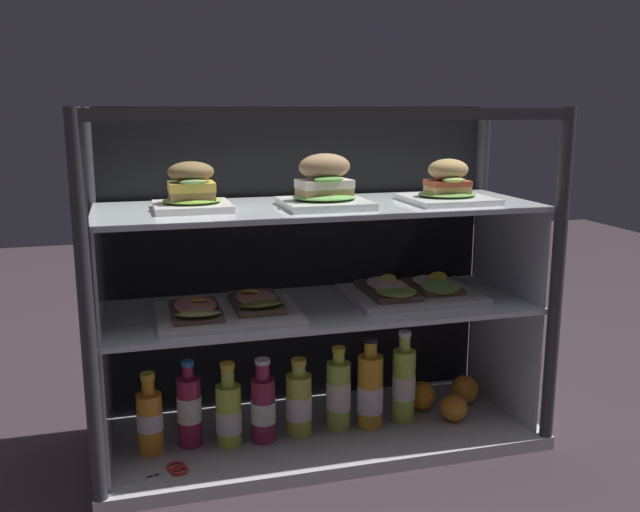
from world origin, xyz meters
TOP-DOWN VIEW (x-y plane):
  - ground_plane at (0.00, 0.00)m, footprint 6.00×6.00m
  - case_base_deck at (0.00, 0.00)m, footprint 1.14×0.43m
  - case_frame at (0.00, 0.12)m, footprint 1.14×0.43m
  - riser_lower_tier at (0.00, 0.00)m, footprint 1.07×0.37m
  - shelf_lower_glass at (0.00, 0.00)m, footprint 1.09×0.38m
  - riser_upper_tier at (0.00, 0.00)m, footprint 1.07×0.37m
  - shelf_upper_glass at (0.00, 0.00)m, footprint 1.09×0.38m
  - plated_roll_sandwich_far_left at (-0.31, 0.00)m, footprint 0.18×0.18m
  - plated_roll_sandwich_far_right at (-0.00, -0.04)m, footprint 0.20×0.20m
  - plated_roll_sandwich_near_right_corner at (0.32, -0.04)m, footprint 0.21×0.21m
  - open_sandwich_tray_right_of_center at (-0.24, -0.03)m, footprint 0.34×0.27m
  - open_sandwich_tray_left_of_center at (0.25, 0.01)m, footprint 0.34×0.27m
  - juice_bottle_front_middle at (-0.44, -0.01)m, footprint 0.06×0.06m
  - juice_bottle_back_center at (-0.34, 0.00)m, footprint 0.06×0.06m
  - juice_bottle_near_post at (-0.24, -0.03)m, footprint 0.06×0.06m
  - juice_bottle_front_second at (-0.16, -0.03)m, footprint 0.06×0.06m
  - juice_bottle_tucked_behind at (-0.06, -0.02)m, footprint 0.07×0.07m
  - juice_bottle_back_left at (0.05, -0.01)m, footprint 0.07×0.07m
  - juice_bottle_front_left_end at (0.13, -0.02)m, footprint 0.07×0.07m
  - juice_bottle_front_fourth at (0.23, -0.01)m, footprint 0.06×0.06m
  - orange_fruit_beside_bottles at (0.36, -0.05)m, footprint 0.07×0.07m
  - orange_fruit_near_left_post at (0.31, 0.03)m, footprint 0.08×0.08m
  - orange_fruit_rolled_forward at (0.44, 0.04)m, footprint 0.08×0.08m
  - kitchen_scissors at (-0.41, -0.13)m, footprint 0.20×0.12m

SIDE VIEW (x-z plane):
  - ground_plane at x=0.00m, z-range -0.02..0.00m
  - case_base_deck at x=0.00m, z-range 0.00..0.03m
  - kitchen_scissors at x=-0.41m, z-range 0.03..0.04m
  - orange_fruit_beside_bottles at x=0.36m, z-range 0.03..0.11m
  - orange_fruit_rolled_forward at x=0.44m, z-range 0.03..0.11m
  - orange_fruit_near_left_post at x=0.31m, z-range 0.03..0.11m
  - juice_bottle_near_post at x=-0.24m, z-range 0.01..0.22m
  - juice_bottle_front_middle at x=-0.44m, z-range 0.02..0.22m
  - juice_bottle_tucked_behind at x=-0.06m, z-range 0.02..0.22m
  - juice_bottle_front_second at x=-0.16m, z-range 0.01..0.23m
  - juice_bottle_back_center at x=-0.34m, z-range 0.02..0.24m
  - juice_bottle_back_left at x=0.05m, z-range 0.02..0.24m
  - juice_bottle_front_left_end at x=0.13m, z-range 0.01..0.26m
  - juice_bottle_front_fourth at x=0.23m, z-range 0.01..0.26m
  - riser_lower_tier at x=0.00m, z-range 0.03..0.36m
  - shelf_lower_glass at x=0.00m, z-range 0.36..0.37m
  - open_sandwich_tray_right_of_center at x=-0.24m, z-range 0.36..0.42m
  - open_sandwich_tray_left_of_center at x=0.25m, z-range 0.36..0.42m
  - case_frame at x=0.00m, z-range 0.04..0.91m
  - riser_upper_tier at x=0.00m, z-range 0.37..0.62m
  - shelf_upper_glass at x=0.00m, z-range 0.62..0.63m
  - plated_roll_sandwich_near_right_corner at x=0.32m, z-range 0.61..0.72m
  - plated_roll_sandwich_far_left at x=-0.31m, z-range 0.62..0.73m
  - plated_roll_sandwich_far_right at x=0.00m, z-range 0.61..0.74m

